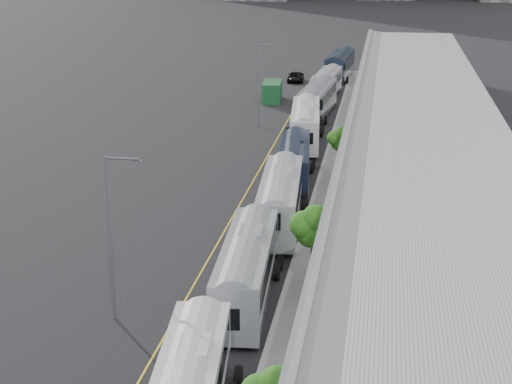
% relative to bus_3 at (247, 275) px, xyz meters
% --- Properties ---
extents(sidewalk, '(10.00, 170.00, 0.12)m').
position_rel_bus_3_xyz_m(sidewalk, '(6.88, 5.49, -1.60)').
color(sidewalk, gray).
rests_on(sidewalk, ground).
extents(lane_line, '(0.12, 160.00, 0.02)m').
position_rel_bus_3_xyz_m(lane_line, '(-3.62, 5.49, -1.65)').
color(lane_line, gold).
rests_on(lane_line, ground).
extents(depot, '(12.45, 160.40, 7.20)m').
position_rel_bus_3_xyz_m(depot, '(10.87, 5.49, 1.86)').
color(depot, gray).
rests_on(depot, ground).
extents(bus_3, '(3.47, 13.56, 3.93)m').
position_rel_bus_3_xyz_m(bus_3, '(0.00, 0.00, 0.00)').
color(bus_3, gray).
rests_on(bus_3, ground).
extents(bus_4, '(3.65, 13.86, 4.01)m').
position_rel_bus_3_xyz_m(bus_4, '(0.23, 13.77, 0.04)').
color(bus_4, '#A8A9B2').
rests_on(bus_4, ground).
extents(bus_5, '(3.55, 12.58, 3.63)m').
position_rel_bus_3_xyz_m(bus_5, '(0.00, 25.69, -0.13)').
color(bus_5, black).
rests_on(bus_5, ground).
extents(bus_6, '(3.92, 14.15, 4.08)m').
position_rel_bus_3_xyz_m(bus_6, '(-0.47, 40.06, 0.07)').
color(bus_6, white).
rests_on(bus_6, ground).
extents(bus_7, '(3.75, 13.66, 3.94)m').
position_rel_bus_3_xyz_m(bus_7, '(-0.45, 54.92, 0.01)').
color(bus_7, gray).
rests_on(bus_7, ground).
extents(bus_8, '(3.42, 12.66, 3.66)m').
position_rel_bus_3_xyz_m(bus_8, '(-0.26, 67.12, -0.11)').
color(bus_8, '#A8AAB2').
rests_on(bus_8, ground).
extents(bus_9, '(3.80, 14.04, 4.06)m').
position_rel_bus_3_xyz_m(bus_9, '(0.56, 83.51, 0.06)').
color(bus_9, '#162031').
rests_on(bus_9, ground).
extents(tree_2, '(2.28, 2.28, 5.15)m').
position_rel_bus_3_xyz_m(tree_2, '(3.54, 2.90, 2.33)').
color(tree_2, black).
rests_on(tree_2, ground).
extents(tree_3, '(1.75, 1.75, 4.50)m').
position_rel_bus_3_xyz_m(tree_3, '(3.81, 27.49, 1.93)').
color(tree_3, black).
rests_on(tree_3, ground).
extents(street_lamp_near, '(2.04, 0.22, 9.41)m').
position_rel_bus_3_xyz_m(street_lamp_near, '(-6.80, -3.49, 3.75)').
color(street_lamp_near, '#59595E').
rests_on(street_lamp_near, ground).
extents(street_lamp_far, '(2.04, 0.22, 9.30)m').
position_rel_bus_3_xyz_m(street_lamp_far, '(-6.40, 48.09, 3.69)').
color(street_lamp_far, '#59595E').
rests_on(street_lamp_far, ground).
extents(shipping_container, '(2.71, 5.85, 2.51)m').
position_rel_bus_3_xyz_m(shipping_container, '(-7.07, 63.55, -0.40)').
color(shipping_container, '#164924').
rests_on(shipping_container, ground).
extents(suv, '(2.57, 5.12, 1.39)m').
position_rel_bus_3_xyz_m(suv, '(-5.71, 79.34, -0.96)').
color(suv, black).
rests_on(suv, ground).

